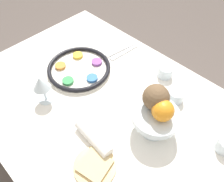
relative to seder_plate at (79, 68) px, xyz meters
The scene contains 13 objects.
ground_plane 0.81m from the seder_plate, 11.43° to the right, with size 8.00×8.00×0.00m, color #564C47.
dining_table 0.48m from the seder_plate, 11.43° to the right, with size 1.39×0.91×0.74m.
seder_plate is the anchor object (origin of this frame).
wine_glass 0.24m from the seder_plate, 80.95° to the right, with size 0.08×0.08×0.14m.
fruit_stand 0.48m from the seder_plate, ahead, with size 0.18×0.18×0.11m.
orange_fruit 0.51m from the seder_plate, ahead, with size 0.08×0.08×0.08m.
coconut 0.46m from the seder_plate, ahead, with size 0.10×0.10×0.10m.
bread_plate 0.50m from the seder_plate, 33.42° to the right, with size 0.16×0.16×0.02m.
napkin_roll 0.40m from the seder_plate, 31.64° to the right, with size 0.18×0.06×0.05m.
cup_near 0.43m from the seder_plate, 40.12° to the left, with size 0.07×0.07×0.06m.
cup_mid 0.48m from the seder_plate, 22.27° to the left, with size 0.07×0.07×0.06m.
fork_left 0.26m from the seder_plate, 81.60° to the left, with size 0.05×0.18×0.01m.
fork_right 0.27m from the seder_plate, 75.26° to the left, with size 0.04×0.19×0.01m.
Camera 1 is at (0.39, -0.39, 1.52)m, focal length 35.00 mm.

